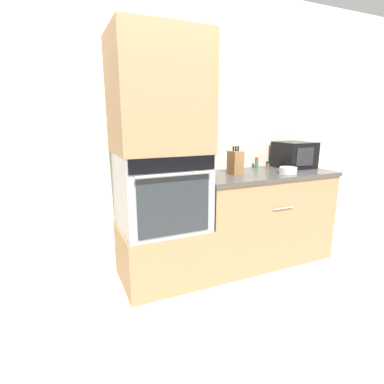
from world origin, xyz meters
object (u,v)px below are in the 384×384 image
at_px(bowl, 288,170).
at_px(knife_block, 235,163).
at_px(condiment_jar_near, 268,165).
at_px(condiment_jar_mid, 257,163).
at_px(microwave, 294,155).
at_px(wall_oven, 161,191).
at_px(condiment_jar_far, 229,167).

bearing_deg(bowl, knife_block, 159.39).
bearing_deg(condiment_jar_near, condiment_jar_mid, 134.29).
bearing_deg(bowl, condiment_jar_near, 87.56).
bearing_deg(condiment_jar_mid, microwave, -20.75).
xyz_separation_m(microwave, knife_block, (-0.76, -0.08, -0.03)).
relative_size(wall_oven, condiment_jar_far, 7.85).
relative_size(bowl, condiment_jar_mid, 1.50).
bearing_deg(condiment_jar_mid, knife_block, -150.93).
height_order(wall_oven, condiment_jar_far, wall_oven).
height_order(condiment_jar_near, condiment_jar_far, condiment_jar_far).
bearing_deg(condiment_jar_far, condiment_jar_mid, 12.44).
bearing_deg(condiment_jar_near, condiment_jar_far, -179.55).
relative_size(knife_block, bowl, 1.60).
height_order(condiment_jar_mid, condiment_jar_far, condiment_jar_mid).
bearing_deg(condiment_jar_mid, condiment_jar_near, -45.71).
distance_m(wall_oven, knife_block, 0.74).
distance_m(microwave, knife_block, 0.76).
bearing_deg(knife_block, condiment_jar_mid, 29.07).
xyz_separation_m(wall_oven, condiment_jar_far, (0.73, 0.16, 0.12)).
height_order(condiment_jar_near, condiment_jar_mid, condiment_jar_mid).
relative_size(wall_oven, condiment_jar_near, 10.00).
xyz_separation_m(microwave, bowl, (-0.30, -0.26, -0.10)).
bearing_deg(microwave, condiment_jar_far, 175.84).
height_order(bowl, condiment_jar_near, condiment_jar_near).
height_order(knife_block, bowl, knife_block).
height_order(bowl, condiment_jar_far, condiment_jar_far).
relative_size(condiment_jar_near, condiment_jar_mid, 0.65).
distance_m(condiment_jar_mid, condiment_jar_far, 0.39).
bearing_deg(condiment_jar_mid, condiment_jar_far, -167.56).
distance_m(microwave, bowl, 0.41).
relative_size(bowl, condiment_jar_near, 2.32).
xyz_separation_m(bowl, condiment_jar_near, (0.01, 0.31, 0.00)).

